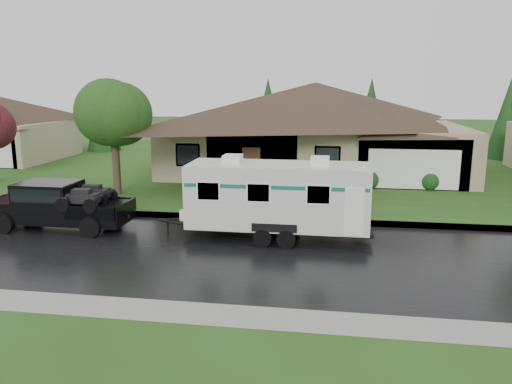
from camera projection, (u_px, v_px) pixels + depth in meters
ground at (246, 236)px, 18.83m from camera, size 140.00×140.00×0.00m
road at (236, 253)px, 16.90m from camera, size 140.00×8.00×0.01m
curb at (255, 219)px, 20.99m from camera, size 140.00×0.50×0.15m
lawn at (284, 169)px, 33.31m from camera, size 140.00×26.00×0.15m
house_main at (319, 118)px, 31.11m from camera, size 19.44×10.80×6.90m
tree_left_green at (113, 118)px, 24.63m from camera, size 3.35×3.35×5.54m
shrub_row at (310, 177)px, 27.39m from camera, size 13.60×1.00×1.00m
pickup_truck at (56, 204)px, 19.64m from camera, size 5.59×2.13×1.86m
travel_trailer at (278, 195)px, 18.21m from camera, size 6.90×2.42×3.09m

